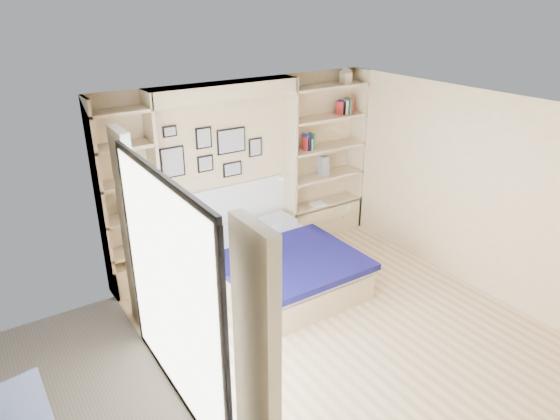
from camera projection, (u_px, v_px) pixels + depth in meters
ground at (341, 326)px, 5.74m from camera, size 4.50×4.50×0.00m
room_shell at (243, 204)px, 6.28m from camera, size 4.50×4.50×4.50m
bed at (276, 264)px, 6.50m from camera, size 1.69×2.08×1.07m
photo_gallery at (211, 151)px, 6.57m from camera, size 1.48×0.02×0.82m
reading_lamps at (231, 190)px, 6.68m from camera, size 1.92×0.12×0.15m
shelf_decor at (312, 131)px, 7.19m from camera, size 3.52×0.23×2.03m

